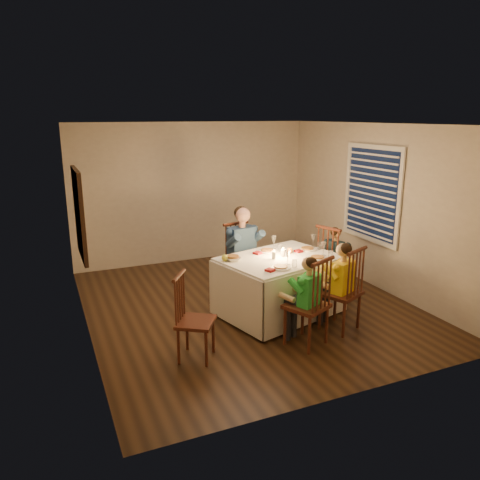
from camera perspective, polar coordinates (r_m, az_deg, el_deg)
name	(u,v)px	position (r m, az deg, el deg)	size (l,w,h in m)	color
ground	(248,305)	(6.98, 0.92, -7.93)	(5.00, 5.00, 0.00)	black
wall_left	(80,235)	(6.03, -18.89, 0.58)	(0.02, 5.00, 2.60)	beige
wall_right	(377,207)	(7.77, 16.31, 3.88)	(0.02, 5.00, 2.60)	beige
wall_back	(193,193)	(8.88, -5.73, 5.75)	(4.50, 0.02, 2.60)	beige
ceiling	(248,124)	(6.43, 1.02, 13.95)	(5.00, 5.00, 0.00)	white
dining_table	(280,274)	(6.52, 4.84, -4.10)	(1.83, 1.51, 0.80)	white
chair_adult	(243,294)	(7.37, 0.33, -6.64)	(0.46, 0.44, 1.13)	#3E1810
chair_near_left	(305,344)	(5.94, 7.94, -12.39)	(0.46, 0.44, 1.13)	#3E1810
chair_near_right	(338,328)	(6.40, 11.88, -10.50)	(0.46, 0.44, 1.13)	#3E1810
chair_end	(333,295)	(7.49, 11.23, -6.57)	(0.46, 0.44, 1.13)	#3E1810
chair_extra	(197,358)	(5.60, -5.30, -14.10)	(0.42, 0.40, 1.02)	#3E1810
adult	(243,294)	(7.37, 0.33, -6.64)	(0.54, 0.49, 1.39)	navy
child_green	(305,344)	(5.94, 7.94, -12.39)	(0.38, 0.35, 1.12)	green
child_yellow	(338,328)	(6.40, 11.88, -10.50)	(0.41, 0.38, 1.17)	yellow
child_teal	(333,295)	(7.49, 11.23, -6.57)	(0.37, 0.34, 1.09)	#172C3A
setting_adult	(267,251)	(6.69, 3.32, -1.36)	(0.26, 0.26, 0.02)	white
setting_green	(281,268)	(5.99, 4.96, -3.37)	(0.26, 0.26, 0.02)	white
setting_yellow	(317,258)	(6.44, 9.41, -2.19)	(0.26, 0.26, 0.02)	white
setting_teal	(307,249)	(6.84, 8.21, -1.12)	(0.26, 0.26, 0.02)	white
candle_left	(274,255)	(6.36, 4.14, -1.87)	(0.06, 0.06, 0.10)	white
candle_right	(283,253)	(6.47, 5.26, -1.59)	(0.06, 0.06, 0.10)	white
squash	(225,258)	(6.25, -1.86, -2.19)	(0.09, 0.09, 0.09)	yellow
orange_fruit	(290,250)	(6.64, 6.11, -1.28)	(0.08, 0.08, 0.08)	orange
serving_bowl	(233,259)	(6.28, -0.86, -2.29)	(0.21, 0.21, 0.05)	white
wall_mirror	(79,214)	(6.29, -18.99, 3.00)	(0.06, 0.95, 1.15)	black
window_blinds	(371,194)	(7.78, 15.70, 5.44)	(0.07, 1.34, 1.54)	#0C1733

